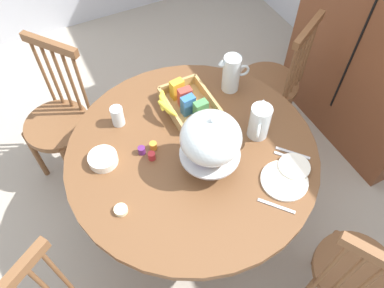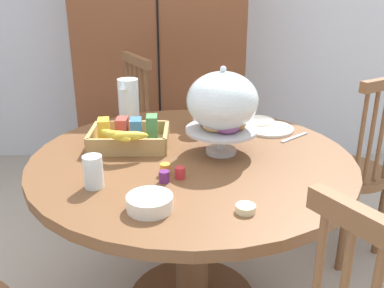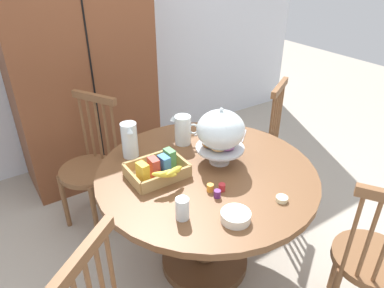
{
  "view_description": "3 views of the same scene",
  "coord_description": "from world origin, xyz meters",
  "px_view_note": "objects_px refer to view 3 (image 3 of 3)",
  "views": [
    {
      "loc": [
        0.9,
        -0.46,
        2.23
      ],
      "look_at": [
        -0.06,
        0.03,
        0.79
      ],
      "focal_mm": 35.01,
      "sensor_mm": 36.0,
      "label": 1
    },
    {
      "loc": [
        -0.07,
        -1.52,
        1.4
      ],
      "look_at": [
        -0.06,
        0.03,
        0.79
      ],
      "focal_mm": 40.67,
      "sensor_mm": 36.0,
      "label": 2
    },
    {
      "loc": [
        -1.05,
        -1.32,
        1.86
      ],
      "look_at": [
        -0.06,
        0.18,
        0.84
      ],
      "focal_mm": 33.19,
      "sensor_mm": 36.0,
      "label": 3
    }
  ],
  "objects_px": {
    "dining_table": "(206,199)",
    "orange_juice_pitcher": "(183,131)",
    "milk_pitcher": "(130,141)",
    "cereal_bowl": "(236,216)",
    "drinking_glass": "(182,209)",
    "wooden_armoire": "(80,67)",
    "windsor_chair_facing_door": "(256,143)",
    "pastry_stand_with_dome": "(220,132)",
    "cereal_basket": "(159,170)",
    "china_plate_large": "(223,133)",
    "windsor_chair_by_cabinet": "(372,262)",
    "windsor_chair_far_side": "(91,169)",
    "china_plate_small": "(211,128)",
    "butter_dish": "(282,199)"
  },
  "relations": [
    {
      "from": "windsor_chair_far_side",
      "to": "pastry_stand_with_dome",
      "type": "distance_m",
      "value": 1.07
    },
    {
      "from": "china_plate_large",
      "to": "drinking_glass",
      "type": "distance_m",
      "value": 0.88
    },
    {
      "from": "dining_table",
      "to": "orange_juice_pitcher",
      "type": "bearing_deg",
      "value": 80.51
    },
    {
      "from": "orange_juice_pitcher",
      "to": "butter_dish",
      "type": "height_order",
      "value": "orange_juice_pitcher"
    },
    {
      "from": "windsor_chair_facing_door",
      "to": "china_plate_small",
      "type": "bearing_deg",
      "value": -172.99
    },
    {
      "from": "cereal_bowl",
      "to": "drinking_glass",
      "type": "relative_size",
      "value": 1.27
    },
    {
      "from": "windsor_chair_by_cabinet",
      "to": "china_plate_large",
      "type": "relative_size",
      "value": 4.43
    },
    {
      "from": "orange_juice_pitcher",
      "to": "china_plate_small",
      "type": "distance_m",
      "value": 0.27
    },
    {
      "from": "windsor_chair_facing_door",
      "to": "windsor_chair_far_side",
      "type": "height_order",
      "value": "same"
    },
    {
      "from": "orange_juice_pitcher",
      "to": "drinking_glass",
      "type": "bearing_deg",
      "value": -122.47
    },
    {
      "from": "pastry_stand_with_dome",
      "to": "orange_juice_pitcher",
      "type": "relative_size",
      "value": 1.83
    },
    {
      "from": "drinking_glass",
      "to": "orange_juice_pitcher",
      "type": "bearing_deg",
      "value": 57.53
    },
    {
      "from": "wooden_armoire",
      "to": "pastry_stand_with_dome",
      "type": "relative_size",
      "value": 5.7
    },
    {
      "from": "windsor_chair_by_cabinet",
      "to": "cereal_basket",
      "type": "height_order",
      "value": "windsor_chair_by_cabinet"
    },
    {
      "from": "windsor_chair_by_cabinet",
      "to": "pastry_stand_with_dome",
      "type": "height_order",
      "value": "pastry_stand_with_dome"
    },
    {
      "from": "wooden_armoire",
      "to": "cereal_bowl",
      "type": "bearing_deg",
      "value": -87.77
    },
    {
      "from": "orange_juice_pitcher",
      "to": "milk_pitcher",
      "type": "height_order",
      "value": "milk_pitcher"
    },
    {
      "from": "windsor_chair_facing_door",
      "to": "pastry_stand_with_dome",
      "type": "xyz_separation_m",
      "value": [
        -0.69,
        -0.41,
        0.48
      ]
    },
    {
      "from": "drinking_glass",
      "to": "wooden_armoire",
      "type": "bearing_deg",
      "value": 85.96
    },
    {
      "from": "windsor_chair_far_side",
      "to": "china_plate_small",
      "type": "xyz_separation_m",
      "value": [
        0.74,
        -0.43,
        0.3
      ]
    },
    {
      "from": "cereal_basket",
      "to": "china_plate_small",
      "type": "xyz_separation_m",
      "value": [
        0.57,
        0.29,
        -0.03
      ]
    },
    {
      "from": "pastry_stand_with_dome",
      "to": "drinking_glass",
      "type": "bearing_deg",
      "value": -146.2
    },
    {
      "from": "china_plate_large",
      "to": "wooden_armoire",
      "type": "bearing_deg",
      "value": 115.14
    },
    {
      "from": "drinking_glass",
      "to": "cereal_basket",
      "type": "bearing_deg",
      "value": 78.78
    },
    {
      "from": "wooden_armoire",
      "to": "china_plate_small",
      "type": "relative_size",
      "value": 13.07
    },
    {
      "from": "dining_table",
      "to": "butter_dish",
      "type": "relative_size",
      "value": 20.7
    },
    {
      "from": "pastry_stand_with_dome",
      "to": "china_plate_small",
      "type": "bearing_deg",
      "value": 60.6
    },
    {
      "from": "dining_table",
      "to": "drinking_glass",
      "type": "distance_m",
      "value": 0.49
    },
    {
      "from": "cereal_basket",
      "to": "cereal_bowl",
      "type": "bearing_deg",
      "value": -75.92
    },
    {
      "from": "dining_table",
      "to": "china_plate_small",
      "type": "relative_size",
      "value": 8.28
    },
    {
      "from": "dining_table",
      "to": "orange_juice_pitcher",
      "type": "relative_size",
      "value": 6.61
    },
    {
      "from": "dining_table",
      "to": "windsor_chair_by_cabinet",
      "type": "bearing_deg",
      "value": -59.52
    },
    {
      "from": "pastry_stand_with_dome",
      "to": "wooden_armoire",
      "type": "bearing_deg",
      "value": 102.39
    },
    {
      "from": "dining_table",
      "to": "windsor_chair_facing_door",
      "type": "height_order",
      "value": "windsor_chair_facing_door"
    },
    {
      "from": "dining_table",
      "to": "milk_pitcher",
      "type": "xyz_separation_m",
      "value": [
        -0.29,
        0.38,
        0.3
      ]
    },
    {
      "from": "pastry_stand_with_dome",
      "to": "milk_pitcher",
      "type": "xyz_separation_m",
      "value": [
        -0.4,
        0.35,
        -0.1
      ]
    },
    {
      "from": "dining_table",
      "to": "milk_pitcher",
      "type": "bearing_deg",
      "value": 127.07
    },
    {
      "from": "windsor_chair_by_cabinet",
      "to": "windsor_chair_far_side",
      "type": "distance_m",
      "value": 1.84
    },
    {
      "from": "windsor_chair_facing_door",
      "to": "orange_juice_pitcher",
      "type": "bearing_deg",
      "value": -172.09
    },
    {
      "from": "windsor_chair_by_cabinet",
      "to": "china_plate_small",
      "type": "distance_m",
      "value": 1.23
    },
    {
      "from": "china_plate_small",
      "to": "butter_dish",
      "type": "height_order",
      "value": "same"
    },
    {
      "from": "dining_table",
      "to": "milk_pitcher",
      "type": "relative_size",
      "value": 5.75
    },
    {
      "from": "orange_juice_pitcher",
      "to": "china_plate_large",
      "type": "relative_size",
      "value": 0.85
    },
    {
      "from": "orange_juice_pitcher",
      "to": "windsor_chair_far_side",
      "type": "bearing_deg",
      "value": 135.49
    },
    {
      "from": "wooden_armoire",
      "to": "cereal_bowl",
      "type": "xyz_separation_m",
      "value": [
        0.07,
        -1.88,
        -0.22
      ]
    },
    {
      "from": "windsor_chair_far_side",
      "to": "cereal_basket",
      "type": "xyz_separation_m",
      "value": [
        0.17,
        -0.72,
        0.33
      ]
    },
    {
      "from": "dining_table",
      "to": "china_plate_small",
      "type": "bearing_deg",
      "value": 50.89
    },
    {
      "from": "china_plate_large",
      "to": "windsor_chair_by_cabinet",
      "type": "bearing_deg",
      "value": -83.84
    },
    {
      "from": "wooden_armoire",
      "to": "windsor_chair_facing_door",
      "type": "height_order",
      "value": "wooden_armoire"
    },
    {
      "from": "milk_pitcher",
      "to": "drinking_glass",
      "type": "xyz_separation_m",
      "value": [
        -0.04,
        -0.64,
        -0.04
      ]
    }
  ]
}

